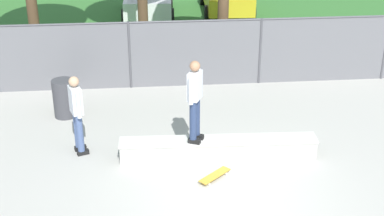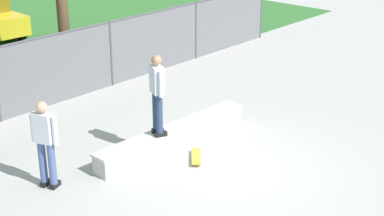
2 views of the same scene
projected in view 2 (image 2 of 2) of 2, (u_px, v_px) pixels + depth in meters
The scene contains 6 objects.
ground_plane at pixel (224, 168), 12.26m from camera, with size 80.00×80.00×0.00m, color #ADAAA3.
concrete_ledge at pixel (174, 136), 13.20m from camera, with size 4.31×0.65×0.46m.
skateboarder at pixel (157, 92), 12.37m from camera, with size 0.39×0.55×1.82m.
skateboard at pixel (196, 156), 12.60m from camera, with size 0.72×0.69×0.09m.
chainlink_fence at pixel (58, 65), 15.47m from camera, with size 18.52×0.07×1.93m.
bystander at pixel (45, 141), 11.15m from camera, with size 0.37×0.57×1.82m.
Camera 2 is at (-8.54, -6.82, 5.74)m, focal length 54.14 mm.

